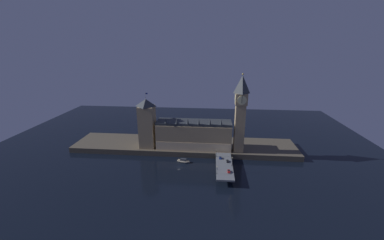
{
  "coord_description": "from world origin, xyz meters",
  "views": [
    {
      "loc": [
        27.02,
        -178.7,
        99.28
      ],
      "look_at": [
        9.48,
        20.0,
        36.14
      ],
      "focal_mm": 22.0,
      "sensor_mm": 36.0,
      "label": 1
    }
  ],
  "objects_px": {
    "street_lamp_near": "(217,169)",
    "street_lamp_far": "(217,152)",
    "car_northbound_lead": "(220,158)",
    "pedestrian_near_rail": "(217,169)",
    "pedestrian_mid_walk": "(232,165)",
    "street_lamp_mid": "(232,160)",
    "clock_tower": "(240,112)",
    "car_southbound_trail": "(228,161)",
    "boat_upstream": "(183,161)",
    "victoria_tower": "(147,123)",
    "car_southbound_lead": "(229,171)"
  },
  "relations": [
    {
      "from": "car_southbound_lead",
      "to": "street_lamp_mid",
      "type": "distance_m",
      "value": 12.39
    },
    {
      "from": "boat_upstream",
      "to": "street_lamp_near",
      "type": "bearing_deg",
      "value": -44.04
    },
    {
      "from": "boat_upstream",
      "to": "pedestrian_near_rail",
      "type": "bearing_deg",
      "value": -36.89
    },
    {
      "from": "clock_tower",
      "to": "street_lamp_far",
      "type": "height_order",
      "value": "clock_tower"
    },
    {
      "from": "clock_tower",
      "to": "car_southbound_trail",
      "type": "xyz_separation_m",
      "value": [
        -11.1,
        -25.23,
        -36.31
      ]
    },
    {
      "from": "car_southbound_lead",
      "to": "pedestrian_mid_walk",
      "type": "relative_size",
      "value": 2.43
    },
    {
      "from": "street_lamp_mid",
      "to": "street_lamp_far",
      "type": "height_order",
      "value": "street_lamp_mid"
    },
    {
      "from": "car_northbound_lead",
      "to": "street_lamp_far",
      "type": "height_order",
      "value": "street_lamp_far"
    },
    {
      "from": "car_southbound_trail",
      "to": "street_lamp_mid",
      "type": "xyz_separation_m",
      "value": [
        3.35,
        -5.64,
        3.8
      ]
    },
    {
      "from": "car_northbound_lead",
      "to": "pedestrian_mid_walk",
      "type": "xyz_separation_m",
      "value": [
        8.84,
        -12.9,
        0.21
      ]
    },
    {
      "from": "pedestrian_near_rail",
      "to": "boat_upstream",
      "type": "bearing_deg",
      "value": 143.11
    },
    {
      "from": "car_northbound_lead",
      "to": "pedestrian_near_rail",
      "type": "relative_size",
      "value": 2.19
    },
    {
      "from": "car_northbound_lead",
      "to": "street_lamp_mid",
      "type": "relative_size",
      "value": 0.54
    },
    {
      "from": "pedestrian_near_rail",
      "to": "clock_tower",
      "type": "bearing_deg",
      "value": 63.26
    },
    {
      "from": "street_lamp_far",
      "to": "boat_upstream",
      "type": "xyz_separation_m",
      "value": [
        -29.14,
        -1.26,
        -9.12
      ]
    },
    {
      "from": "victoria_tower",
      "to": "street_lamp_mid",
      "type": "height_order",
      "value": "victoria_tower"
    },
    {
      "from": "car_northbound_lead",
      "to": "street_lamp_near",
      "type": "bearing_deg",
      "value": -97.38
    },
    {
      "from": "victoria_tower",
      "to": "car_southbound_trail",
      "type": "bearing_deg",
      "value": -20.36
    },
    {
      "from": "victoria_tower",
      "to": "street_lamp_mid",
      "type": "bearing_deg",
      "value": -23.12
    },
    {
      "from": "clock_tower",
      "to": "victoria_tower",
      "type": "xyz_separation_m",
      "value": [
        -86.42,
        2.72,
        -14.29
      ]
    },
    {
      "from": "car_southbound_lead",
      "to": "street_lamp_mid",
      "type": "bearing_deg",
      "value": 73.56
    },
    {
      "from": "pedestrian_near_rail",
      "to": "street_lamp_mid",
      "type": "xyz_separation_m",
      "value": [
        12.19,
        8.72,
        3.52
      ]
    },
    {
      "from": "victoria_tower",
      "to": "street_lamp_far",
      "type": "distance_m",
      "value": 71.18
    },
    {
      "from": "clock_tower",
      "to": "pedestrian_near_rail",
      "type": "distance_m",
      "value": 57.12
    },
    {
      "from": "car_southbound_trail",
      "to": "pedestrian_near_rail",
      "type": "distance_m",
      "value": 16.86
    },
    {
      "from": "clock_tower",
      "to": "car_southbound_lead",
      "type": "distance_m",
      "value": 56.71
    },
    {
      "from": "victoria_tower",
      "to": "car_northbound_lead",
      "type": "bearing_deg",
      "value": -17.94
    },
    {
      "from": "car_southbound_trail",
      "to": "pedestrian_near_rail",
      "type": "xyz_separation_m",
      "value": [
        -8.84,
        -14.36,
        0.28
      ]
    },
    {
      "from": "victoria_tower",
      "to": "street_lamp_mid",
      "type": "relative_size",
      "value": 7.51
    },
    {
      "from": "clock_tower",
      "to": "car_southbound_lead",
      "type": "bearing_deg",
      "value": -104.74
    },
    {
      "from": "victoria_tower",
      "to": "pedestrian_near_rail",
      "type": "xyz_separation_m",
      "value": [
        66.47,
        -42.31,
        -21.74
      ]
    },
    {
      "from": "car_southbound_trail",
      "to": "pedestrian_near_rail",
      "type": "relative_size",
      "value": 2.61
    },
    {
      "from": "pedestrian_near_rail",
      "to": "street_lamp_mid",
      "type": "relative_size",
      "value": 0.25
    },
    {
      "from": "car_southbound_trail",
      "to": "boat_upstream",
      "type": "xyz_separation_m",
      "value": [
        -38.38,
        7.82,
        -5.68
      ]
    },
    {
      "from": "pedestrian_mid_walk",
      "to": "street_lamp_far",
      "type": "distance_m",
      "value": 20.76
    },
    {
      "from": "pedestrian_mid_walk",
      "to": "boat_upstream",
      "type": "height_order",
      "value": "pedestrian_mid_walk"
    },
    {
      "from": "car_northbound_lead",
      "to": "street_lamp_far",
      "type": "bearing_deg",
      "value": 132.87
    },
    {
      "from": "street_lamp_near",
      "to": "car_southbound_trail",
      "type": "bearing_deg",
      "value": 65.59
    },
    {
      "from": "pedestrian_mid_walk",
      "to": "car_southbound_lead",
      "type": "bearing_deg",
      "value": -107.15
    },
    {
      "from": "victoria_tower",
      "to": "clock_tower",
      "type": "bearing_deg",
      "value": -1.8
    },
    {
      "from": "car_northbound_lead",
      "to": "car_southbound_lead",
      "type": "xyz_separation_m",
      "value": [
        5.89,
        -22.46,
        0.0
      ]
    },
    {
      "from": "street_lamp_near",
      "to": "street_lamp_far",
      "type": "xyz_separation_m",
      "value": [
        -0.0,
        29.44,
        -0.0
      ]
    },
    {
      "from": "victoria_tower",
      "to": "car_northbound_lead",
      "type": "distance_m",
      "value": 76.19
    },
    {
      "from": "clock_tower",
      "to": "boat_upstream",
      "type": "bearing_deg",
      "value": -160.61
    },
    {
      "from": "street_lamp_mid",
      "to": "clock_tower",
      "type": "bearing_deg",
      "value": 75.89
    },
    {
      "from": "street_lamp_far",
      "to": "boat_upstream",
      "type": "relative_size",
      "value": 0.53
    },
    {
      "from": "victoria_tower",
      "to": "street_lamp_far",
      "type": "height_order",
      "value": "victoria_tower"
    },
    {
      "from": "pedestrian_mid_walk",
      "to": "street_lamp_near",
      "type": "relative_size",
      "value": 0.27
    },
    {
      "from": "victoria_tower",
      "to": "pedestrian_near_rail",
      "type": "bearing_deg",
      "value": -32.47
    },
    {
      "from": "car_southbound_lead",
      "to": "street_lamp_near",
      "type": "bearing_deg",
      "value": -159.92
    }
  ]
}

